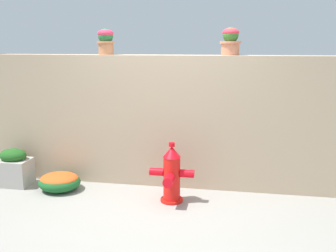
% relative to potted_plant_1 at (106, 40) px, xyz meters
% --- Properties ---
extents(ground_plane, '(24.00, 24.00, 0.00)m').
position_rel_potted_plant_1_xyz_m(ground_plane, '(0.84, -1.04, -1.97)').
color(ground_plane, gray).
extents(stone_wall, '(5.99, 0.38, 1.77)m').
position_rel_potted_plant_1_xyz_m(stone_wall, '(0.84, -0.01, -1.08)').
color(stone_wall, tan).
rests_on(stone_wall, ground).
extents(potted_plant_1, '(0.24, 0.24, 0.35)m').
position_rel_potted_plant_1_xyz_m(potted_plant_1, '(0.00, 0.00, 0.00)').
color(potted_plant_1, '#B2714B').
rests_on(potted_plant_1, stone_wall).
extents(potted_plant_2, '(0.27, 0.27, 0.35)m').
position_rel_potted_plant_1_xyz_m(potted_plant_2, '(1.66, 0.02, -0.01)').
color(potted_plant_2, '#C27455').
rests_on(potted_plant_2, stone_wall).
extents(fire_hydrant, '(0.55, 0.43, 0.75)m').
position_rel_potted_plant_1_xyz_m(fire_hydrant, '(1.02, -0.67, -1.63)').
color(fire_hydrant, red).
rests_on(fire_hydrant, ground).
extents(flower_bush_left, '(0.56, 0.50, 0.24)m').
position_rel_potted_plant_1_xyz_m(flower_bush_left, '(-0.52, -0.56, -1.84)').
color(flower_bush_left, '#1B5C27').
rests_on(flower_bush_left, ground).
extents(planter_box, '(0.44, 0.34, 0.52)m').
position_rel_potted_plant_1_xyz_m(planter_box, '(-1.21, -0.49, -1.72)').
color(planter_box, '#A8A29B').
rests_on(planter_box, ground).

